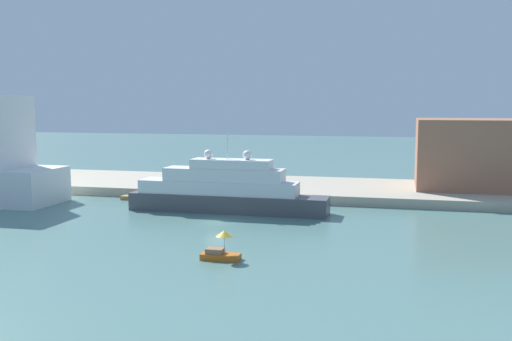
{
  "coord_description": "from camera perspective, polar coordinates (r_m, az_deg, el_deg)",
  "views": [
    {
      "loc": [
        22.31,
        -69.08,
        14.96
      ],
      "look_at": [
        3.73,
        6.0,
        6.07
      ],
      "focal_mm": 41.07,
      "sensor_mm": 36.0,
      "label": 1
    }
  ],
  "objects": [
    {
      "name": "mooring_bollard",
      "position": [
        91.02,
        -2.44,
        -1.76
      ],
      "size": [
        0.53,
        0.53,
        0.79
      ],
      "primitive_type": "cylinder",
      "color": "black",
      "rests_on": "quay_dock"
    },
    {
      "name": "work_barge",
      "position": [
        93.06,
        -11.35,
        -2.63
      ],
      "size": [
        5.46,
        1.72,
        0.6
      ],
      "primitive_type": "cube",
      "color": "olive",
      "rests_on": "ground"
    },
    {
      "name": "person_figure",
      "position": [
        93.93,
        -4.52,
        -1.27
      ],
      "size": [
        0.36,
        0.36,
        1.69
      ],
      "color": "#334C8C",
      "rests_on": "quay_dock"
    },
    {
      "name": "harbor_building",
      "position": [
        100.09,
        19.87,
        1.57
      ],
      "size": [
        15.83,
        14.36,
        11.06
      ],
      "primitive_type": "cube",
      "color": "#9E664C",
      "rests_on": "quay_dock"
    },
    {
      "name": "small_motorboat",
      "position": [
        56.79,
        -3.46,
        -7.69
      ],
      "size": [
        3.77,
        1.66,
        2.88
      ],
      "color": "#C66019",
      "rests_on": "ground"
    },
    {
      "name": "parked_car",
      "position": [
        99.68,
        -5.84,
        -0.96
      ],
      "size": [
        4.53,
        1.89,
        1.33
      ],
      "color": "black",
      "rests_on": "quay_dock"
    },
    {
      "name": "ground",
      "position": [
        74.12,
        -3.94,
        -5.1
      ],
      "size": [
        400.0,
        400.0,
        0.0
      ],
      "primitive_type": "plane",
      "color": "slate"
    },
    {
      "name": "quay_dock",
      "position": [
        99.86,
        0.84,
        -1.65
      ],
      "size": [
        110.0,
        22.41,
        1.41
      ],
      "primitive_type": "cube",
      "color": "#ADA38E",
      "rests_on": "ground"
    },
    {
      "name": "large_yacht",
      "position": [
        81.05,
        -3.04,
        -1.98
      ],
      "size": [
        27.84,
        4.48,
        10.91
      ],
      "color": "#4C4C51",
      "rests_on": "ground"
    }
  ]
}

